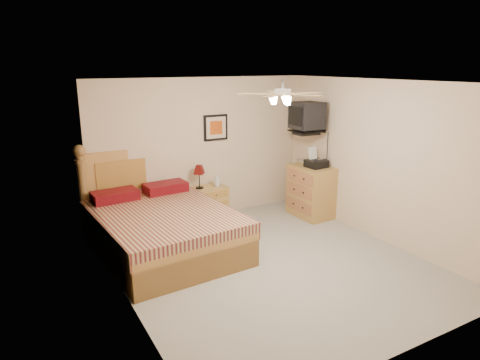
{
  "coord_description": "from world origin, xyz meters",
  "views": [
    {
      "loc": [
        -3.06,
        -4.59,
        2.72
      ],
      "look_at": [
        0.02,
        0.9,
        1.0
      ],
      "focal_mm": 32.0,
      "sensor_mm": 36.0,
      "label": 1
    }
  ],
  "objects": [
    {
      "name": "magazine_lower",
      "position": [
        1.69,
        1.58,
        0.95
      ],
      "size": [
        0.2,
        0.26,
        0.02
      ],
      "primitive_type": "imported",
      "rotation": [
        0.0,
        0.0,
        -0.1
      ],
      "color": "beige",
      "rests_on": "dresser"
    },
    {
      "name": "lotion_bottle",
      "position": [
        0.15,
        1.97,
        0.74
      ],
      "size": [
        0.13,
        0.13,
        0.25
      ],
      "primitive_type": "imported",
      "rotation": [
        0.0,
        0.0,
        -0.39
      ],
      "color": "silver",
      "rests_on": "nightstand"
    },
    {
      "name": "bed",
      "position": [
        -1.15,
        1.12,
        0.76
      ],
      "size": [
        1.95,
        2.47,
        1.53
      ],
      "primitive_type": null,
      "rotation": [
        0.0,
        0.0,
        0.07
      ],
      "color": "#BB833F",
      "rests_on": "ground"
    },
    {
      "name": "wall_back",
      "position": [
        0.0,
        2.25,
        1.25
      ],
      "size": [
        4.0,
        0.04,
        2.5
      ],
      "primitive_type": "cube",
      "color": "beige",
      "rests_on": "ground"
    },
    {
      "name": "table_lamp",
      "position": [
        -0.17,
        2.02,
        0.82
      ],
      "size": [
        0.23,
        0.23,
        0.42
      ],
      "primitive_type": null,
      "rotation": [
        0.0,
        0.0,
        0.03
      ],
      "color": "#530B09",
      "rests_on": "nightstand"
    },
    {
      "name": "wall_right",
      "position": [
        2.0,
        0.0,
        1.25
      ],
      "size": [
        0.04,
        4.5,
        2.5
      ],
      "primitive_type": "cube",
      "color": "beige",
      "rests_on": "ground"
    },
    {
      "name": "framed_picture",
      "position": [
        0.27,
        2.23,
        1.62
      ],
      "size": [
        0.46,
        0.04,
        0.46
      ],
      "primitive_type": "cube",
      "color": "black",
      "rests_on": "wall_back"
    },
    {
      "name": "ceiling_fan",
      "position": [
        0.0,
        -0.2,
        2.36
      ],
      "size": [
        1.14,
        1.14,
        0.28
      ],
      "primitive_type": null,
      "color": "silver",
      "rests_on": "ceiling"
    },
    {
      "name": "magazine_upper",
      "position": [
        1.72,
        1.6,
        0.97
      ],
      "size": [
        0.29,
        0.32,
        0.02
      ],
      "primitive_type": "imported",
      "rotation": [
        0.0,
        0.0,
        0.49
      ],
      "color": "tan",
      "rests_on": "magazine_lower"
    },
    {
      "name": "dresser",
      "position": [
        1.73,
        1.29,
        0.47
      ],
      "size": [
        0.57,
        0.81,
        0.94
      ],
      "primitive_type": "cube",
      "rotation": [
        0.0,
        0.0,
        0.03
      ],
      "color": "#A0753E",
      "rests_on": "ground"
    },
    {
      "name": "wall_tv",
      "position": [
        1.75,
        1.34,
        1.81
      ],
      "size": [
        0.56,
        0.46,
        0.58
      ],
      "primitive_type": null,
      "color": "black",
      "rests_on": "wall_right"
    },
    {
      "name": "wall_front",
      "position": [
        0.0,
        -2.25,
        1.25
      ],
      "size": [
        4.0,
        0.04,
        2.5
      ],
      "primitive_type": "cube",
      "color": "beige",
      "rests_on": "ground"
    },
    {
      "name": "floor",
      "position": [
        0.0,
        0.0,
        0.0
      ],
      "size": [
        4.5,
        4.5,
        0.0
      ],
      "primitive_type": "plane",
      "color": "gray",
      "rests_on": "ground"
    },
    {
      "name": "nightstand",
      "position": [
        0.02,
        2.0,
        0.31
      ],
      "size": [
        0.6,
        0.47,
        0.61
      ],
      "primitive_type": "cube",
      "rotation": [
        0.0,
        0.0,
        0.08
      ],
      "color": "#B6883E",
      "rests_on": "ground"
    },
    {
      "name": "ceiling",
      "position": [
        0.0,
        0.0,
        2.5
      ],
      "size": [
        4.0,
        4.5,
        0.04
      ],
      "primitive_type": "cube",
      "color": "white",
      "rests_on": "ground"
    },
    {
      "name": "wall_left",
      "position": [
        -2.0,
        0.0,
        1.25
      ],
      "size": [
        0.04,
        4.5,
        2.5
      ],
      "primitive_type": "cube",
      "color": "beige",
      "rests_on": "ground"
    },
    {
      "name": "fax_machine",
      "position": [
        1.74,
        1.19,
        1.11
      ],
      "size": [
        0.35,
        0.37,
        0.35
      ],
      "primitive_type": null,
      "rotation": [
        0.0,
        0.0,
        0.05
      ],
      "color": "black",
      "rests_on": "dresser"
    }
  ]
}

